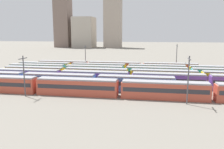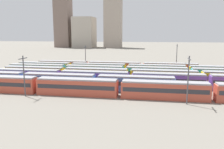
% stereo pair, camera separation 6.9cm
% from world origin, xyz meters
% --- Properties ---
extents(ground_plane, '(600.00, 600.00, 0.00)m').
position_xyz_m(ground_plane, '(0.00, 15.60, 0.00)').
color(ground_plane, slate).
extents(train_track_0, '(93.60, 3.06, 3.75)m').
position_xyz_m(train_track_0, '(34.33, 0.00, 1.90)').
color(train_track_0, '#BC4C38').
rests_on(train_track_0, ground_plane).
extents(train_track_1, '(55.80, 3.06, 3.75)m').
position_xyz_m(train_track_1, '(9.09, 5.20, 1.90)').
color(train_track_1, '#4C70BC').
rests_on(train_track_1, ground_plane).
extents(train_track_2, '(93.60, 3.06, 3.75)m').
position_xyz_m(train_track_2, '(35.73, 10.40, 1.90)').
color(train_track_2, '#6B429E').
rests_on(train_track_2, ground_plane).
extents(train_track_3, '(74.70, 3.06, 3.75)m').
position_xyz_m(train_track_3, '(25.46, 15.60, 1.90)').
color(train_track_3, yellow).
rests_on(train_track_3, ground_plane).
extents(train_track_4, '(93.60, 3.06, 3.75)m').
position_xyz_m(train_track_4, '(33.03, 20.80, 1.90)').
color(train_track_4, teal).
rests_on(train_track_4, ground_plane).
extents(train_track_5, '(112.50, 3.06, 3.75)m').
position_xyz_m(train_track_5, '(42.61, 26.00, 1.90)').
color(train_track_5, yellow).
rests_on(train_track_5, ground_plane).
extents(train_track_6, '(55.80, 3.06, 3.75)m').
position_xyz_m(train_track_6, '(18.85, 31.20, 1.90)').
color(train_track_6, '#BC4C38').
rests_on(train_track_6, ground_plane).
extents(catenary_pole_0, '(0.24, 3.20, 9.40)m').
position_xyz_m(catenary_pole_0, '(38.41, -3.12, 5.24)').
color(catenary_pole_0, '#4C4C51').
rests_on(catenary_pole_0, ground_plane).
extents(catenary_pole_1, '(0.24, 3.20, 9.88)m').
position_xyz_m(catenary_pole_1, '(39.98, 33.90, 5.49)').
color(catenary_pole_1, '#4C4C51').
rests_on(catenary_pole_1, ground_plane).
extents(catenary_pole_2, '(0.24, 3.20, 8.87)m').
position_xyz_m(catenary_pole_2, '(4.54, -2.90, 4.97)').
color(catenary_pole_2, '#4C4C51').
rests_on(catenary_pole_2, ground_plane).
extents(catenary_pole_3, '(0.24, 3.20, 9.11)m').
position_xyz_m(catenary_pole_3, '(7.53, 34.40, 5.09)').
color(catenary_pole_3, '#4C4C51').
rests_on(catenary_pole_3, ground_plane).
extents(distant_building_0, '(14.29, 14.64, 53.48)m').
position_xyz_m(distant_building_0, '(-52.86, 169.85, 26.74)').
color(distant_building_0, '#7A665B').
rests_on(distant_building_0, ground_plane).
extents(distant_building_1, '(18.87, 21.27, 28.36)m').
position_xyz_m(distant_building_1, '(-32.01, 169.85, 14.18)').
color(distant_building_1, '#B2A899').
rests_on(distant_building_1, ground_plane).
extents(distant_building_2, '(15.67, 14.11, 44.87)m').
position_xyz_m(distant_building_2, '(-4.30, 169.85, 22.43)').
color(distant_building_2, '#A89989').
rests_on(distant_building_2, ground_plane).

